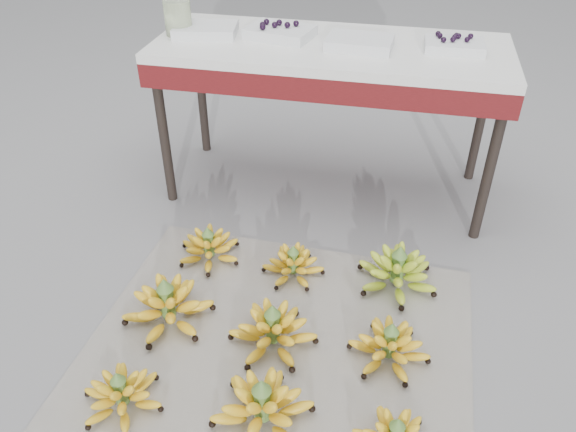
% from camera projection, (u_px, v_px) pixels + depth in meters
% --- Properties ---
extents(ground, '(60.00, 60.00, 0.00)m').
position_uv_depth(ground, '(295.00, 353.00, 1.85)').
color(ground, slate).
rests_on(ground, ground).
extents(newspaper_mat, '(1.28, 1.09, 0.01)m').
position_uv_depth(newspaper_mat, '(279.00, 344.00, 1.87)').
color(newspaper_mat, silver).
rests_on(newspaper_mat, ground).
extents(bunch_front_left, '(0.31, 0.31, 0.15)m').
position_uv_depth(bunch_front_left, '(122.00, 394.00, 1.65)').
color(bunch_front_left, yellow).
rests_on(bunch_front_left, newspaper_mat).
extents(bunch_front_center, '(0.36, 0.36, 0.18)m').
position_uv_depth(bunch_front_center, '(262.00, 407.00, 1.60)').
color(bunch_front_center, yellow).
rests_on(bunch_front_center, newspaper_mat).
extents(bunch_mid_left, '(0.32, 0.32, 0.19)m').
position_uv_depth(bunch_mid_left, '(168.00, 306.00, 1.92)').
color(bunch_mid_left, yellow).
rests_on(bunch_mid_left, newspaper_mat).
extents(bunch_mid_center, '(0.31, 0.31, 0.18)m').
position_uv_depth(bunch_mid_center, '(273.00, 331.00, 1.84)').
color(bunch_mid_center, yellow).
rests_on(bunch_mid_center, newspaper_mat).
extents(bunch_mid_right, '(0.33, 0.33, 0.16)m').
position_uv_depth(bunch_mid_right, '(389.00, 346.00, 1.79)').
color(bunch_mid_right, yellow).
rests_on(bunch_mid_right, newspaper_mat).
extents(bunch_back_left, '(0.32, 0.32, 0.15)m').
position_uv_depth(bunch_back_left, '(209.00, 248.00, 2.20)').
color(bunch_back_left, yellow).
rests_on(bunch_back_left, newspaper_mat).
extents(bunch_back_center, '(0.25, 0.25, 0.14)m').
position_uv_depth(bunch_back_center, '(293.00, 265.00, 2.12)').
color(bunch_back_center, yellow).
rests_on(bunch_back_center, newspaper_mat).
extents(bunch_back_right, '(0.39, 0.39, 0.18)m').
position_uv_depth(bunch_back_right, '(397.00, 272.00, 2.07)').
color(bunch_back_right, '#8DC12E').
rests_on(bunch_back_right, newspaper_mat).
extents(vendor_table, '(1.44, 0.58, 0.69)m').
position_uv_depth(vendor_table, '(330.00, 62.00, 2.31)').
color(vendor_table, black).
rests_on(vendor_table, ground).
extents(tray_far_left, '(0.28, 0.22, 0.04)m').
position_uv_depth(tray_far_left, '(206.00, 30.00, 2.34)').
color(tray_far_left, silver).
rests_on(tray_far_left, vendor_table).
extents(tray_left, '(0.30, 0.24, 0.07)m').
position_uv_depth(tray_left, '(280.00, 32.00, 2.31)').
color(tray_left, silver).
rests_on(tray_left, vendor_table).
extents(tray_right, '(0.27, 0.20, 0.04)m').
position_uv_depth(tray_right, '(360.00, 42.00, 2.21)').
color(tray_right, silver).
rests_on(tray_right, vendor_table).
extents(tray_far_right, '(0.23, 0.17, 0.06)m').
position_uv_depth(tray_far_right, '(454.00, 45.00, 2.19)').
color(tray_far_right, silver).
rests_on(tray_far_right, vendor_table).
extents(glass_jar, '(0.14, 0.14, 0.14)m').
position_uv_depth(glass_jar, '(178.00, 18.00, 2.31)').
color(glass_jar, '#DFF1BF').
rests_on(glass_jar, vendor_table).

